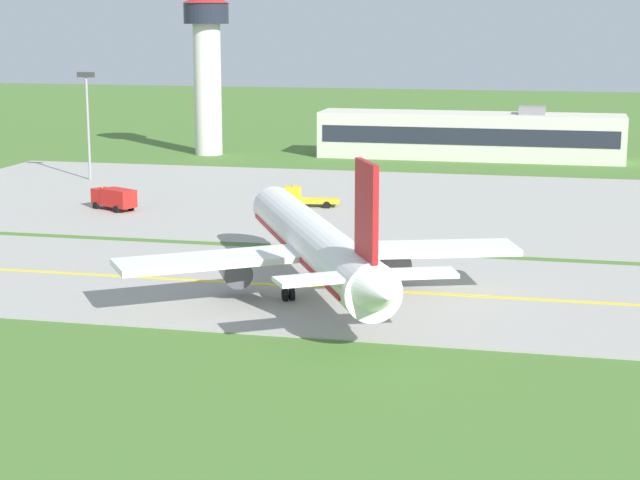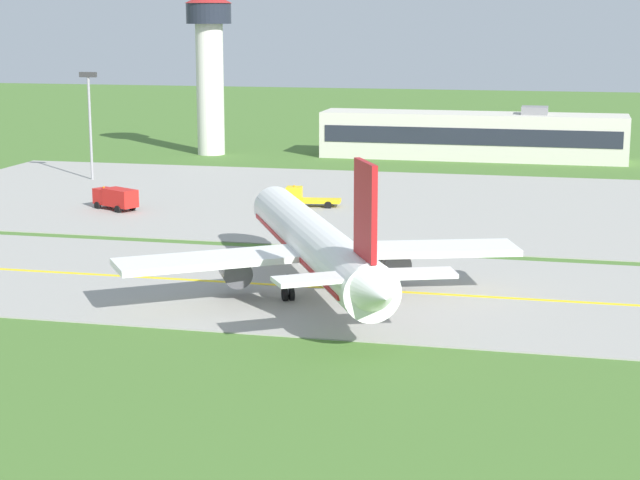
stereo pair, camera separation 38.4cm
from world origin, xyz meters
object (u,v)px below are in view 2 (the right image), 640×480
at_px(apron_light_mast, 90,112).
at_px(airplane_lead, 316,245).
at_px(service_truck_fuel, 116,197).
at_px(control_tower, 210,57).
at_px(service_truck_catering, 305,197).

bearing_deg(apron_light_mast, airplane_lead, -50.50).
bearing_deg(service_truck_fuel, airplane_lead, -45.76).
bearing_deg(apron_light_mast, control_tower, 77.52).
xyz_separation_m(control_tower, apron_light_mast, (-6.80, -30.69, -6.33)).
xyz_separation_m(service_truck_fuel, apron_light_mast, (-12.82, 21.41, 7.79)).
height_order(control_tower, apron_light_mast, control_tower).
bearing_deg(control_tower, airplane_lead, -66.07).
relative_size(airplane_lead, service_truck_catering, 5.60).
bearing_deg(apron_light_mast, service_truck_catering, -23.05).
distance_m(airplane_lead, control_tower, 93.01).
xyz_separation_m(airplane_lead, service_truck_catering, (-10.67, 39.38, -2.95)).
relative_size(service_truck_catering, control_tower, 0.26).
height_order(service_truck_fuel, control_tower, control_tower).
relative_size(service_truck_fuel, control_tower, 0.24).
relative_size(airplane_lead, apron_light_mast, 2.52).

